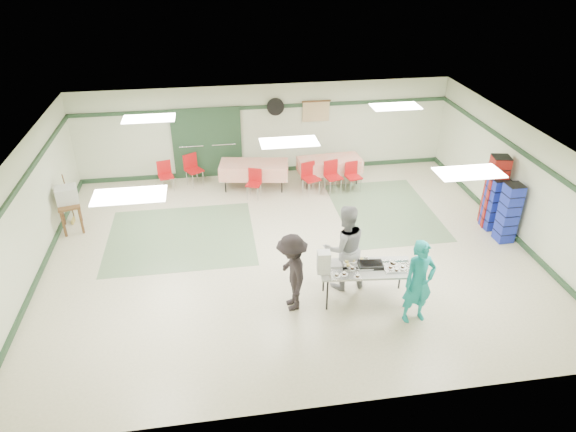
{
  "coord_description": "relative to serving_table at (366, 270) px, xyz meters",
  "views": [
    {
      "loc": [
        -1.56,
        -9.9,
        6.56
      ],
      "look_at": [
        -0.07,
        -0.3,
        1.09
      ],
      "focal_mm": 32.0,
      "sensor_mm": 36.0,
      "label": 1
    }
  ],
  "objects": [
    {
      "name": "floor",
      "position": [
        -1.22,
        1.99,
        -0.72
      ],
      "size": [
        11.0,
        11.0,
        0.0
      ],
      "primitive_type": "plane",
      "color": "beige",
      "rests_on": "ground"
    },
    {
      "name": "ceiling",
      "position": [
        -1.22,
        1.99,
        1.98
      ],
      "size": [
        11.0,
        11.0,
        0.0
      ],
      "primitive_type": "plane",
      "rotation": [
        3.14,
        0.0,
        0.0
      ],
      "color": "white",
      "rests_on": "wall_back"
    },
    {
      "name": "wall_back",
      "position": [
        -1.22,
        6.49,
        0.63
      ],
      "size": [
        11.0,
        0.0,
        11.0
      ],
      "primitive_type": "plane",
      "rotation": [
        1.57,
        0.0,
        0.0
      ],
      "color": "beige",
      "rests_on": "floor"
    },
    {
      "name": "wall_front",
      "position": [
        -1.22,
        -2.51,
        0.63
      ],
      "size": [
        11.0,
        0.0,
        11.0
      ],
      "primitive_type": "plane",
      "rotation": [
        -1.57,
        0.0,
        0.0
      ],
      "color": "beige",
      "rests_on": "floor"
    },
    {
      "name": "wall_left",
      "position": [
        -6.72,
        1.99,
        0.63
      ],
      "size": [
        0.0,
        9.0,
        9.0
      ],
      "primitive_type": "plane",
      "rotation": [
        1.57,
        0.0,
        1.57
      ],
      "color": "beige",
      "rests_on": "floor"
    },
    {
      "name": "wall_right",
      "position": [
        4.28,
        1.99,
        0.63
      ],
      "size": [
        0.0,
        9.0,
        9.0
      ],
      "primitive_type": "plane",
      "rotation": [
        1.57,
        0.0,
        -1.57
      ],
      "color": "beige",
      "rests_on": "floor"
    },
    {
      "name": "trim_back",
      "position": [
        -1.22,
        6.46,
        1.33
      ],
      "size": [
        11.0,
        0.06,
        0.1
      ],
      "primitive_type": "cube",
      "color": "#213D26",
      "rests_on": "wall_back"
    },
    {
      "name": "baseboard_back",
      "position": [
        -1.22,
        6.46,
        -0.66
      ],
      "size": [
        11.0,
        0.06,
        0.12
      ],
      "primitive_type": "cube",
      "color": "#213D26",
      "rests_on": "floor"
    },
    {
      "name": "trim_left",
      "position": [
        -6.69,
        1.99,
        1.33
      ],
      "size": [
        0.06,
        9.0,
        0.1
      ],
      "primitive_type": "cube",
      "rotation": [
        0.0,
        0.0,
        1.57
      ],
      "color": "#213D26",
      "rests_on": "wall_back"
    },
    {
      "name": "baseboard_left",
      "position": [
        -6.69,
        1.99,
        -0.66
      ],
      "size": [
        0.06,
        9.0,
        0.12
      ],
      "primitive_type": "cube",
      "rotation": [
        0.0,
        0.0,
        1.57
      ],
      "color": "#213D26",
      "rests_on": "floor"
    },
    {
      "name": "trim_right",
      "position": [
        4.25,
        1.99,
        1.33
      ],
      "size": [
        0.06,
        9.0,
        0.1
      ],
      "primitive_type": "cube",
      "rotation": [
        0.0,
        0.0,
        1.57
      ],
      "color": "#213D26",
      "rests_on": "wall_back"
    },
    {
      "name": "baseboard_right",
      "position": [
        4.25,
        1.99,
        -0.66
      ],
      "size": [
        0.06,
        9.0,
        0.12
      ],
      "primitive_type": "cube",
      "rotation": [
        0.0,
        0.0,
        1.57
      ],
      "color": "#213D26",
      "rests_on": "floor"
    },
    {
      "name": "green_patch_a",
      "position": [
        -3.72,
        2.99,
        -0.71
      ],
      "size": [
        3.5,
        3.0,
        0.01
      ],
      "primitive_type": "cube",
      "color": "slate",
      "rests_on": "floor"
    },
    {
      "name": "green_patch_b",
      "position": [
        1.58,
        3.49,
        -0.71
      ],
      "size": [
        2.5,
        3.5,
        0.01
      ],
      "primitive_type": "cube",
      "color": "slate",
      "rests_on": "floor"
    },
    {
      "name": "double_door_left",
      "position": [
        -3.42,
        6.43,
        0.33
      ],
      "size": [
        0.9,
        0.06,
        2.1
      ],
      "primitive_type": "cube",
      "color": "gray",
      "rests_on": "floor"
    },
    {
      "name": "double_door_right",
      "position": [
        -2.47,
        6.43,
        0.33
      ],
      "size": [
        0.9,
        0.06,
        2.1
      ],
      "primitive_type": "cube",
      "color": "gray",
      "rests_on": "floor"
    },
    {
      "name": "door_frame",
      "position": [
        -2.95,
        6.41,
        0.33
      ],
      "size": [
        2.0,
        0.03,
        2.15
      ],
      "primitive_type": "cube",
      "color": "#213D26",
      "rests_on": "floor"
    },
    {
      "name": "wall_fan",
      "position": [
        -0.92,
        6.43,
        1.33
      ],
      "size": [
        0.5,
        0.1,
        0.5
      ],
      "primitive_type": "cylinder",
      "rotation": [
        1.57,
        0.0,
        0.0
      ],
      "color": "black",
      "rests_on": "wall_back"
    },
    {
      "name": "scroll_banner",
      "position": [
        0.28,
        6.43,
        1.13
      ],
      "size": [
        0.8,
        0.02,
        0.6
      ],
      "primitive_type": "cube",
      "color": "tan",
      "rests_on": "wall_back"
    },
    {
      "name": "serving_table",
      "position": [
        0.0,
        0.0,
        0.0
      ],
      "size": [
        1.89,
        0.92,
        0.76
      ],
      "rotation": [
        0.0,
        0.0,
        -0.1
      ],
      "color": "#A1A19D",
      "rests_on": "floor"
    },
    {
      "name": "sheet_tray_right",
      "position": [
        0.6,
        -0.1,
        0.06
      ],
      "size": [
        0.58,
        0.46,
        0.02
      ],
      "primitive_type": "cube",
      "rotation": [
        0.0,
        0.0,
        -0.1
      ],
      "color": "silver",
      "rests_on": "serving_table"
    },
    {
      "name": "sheet_tray_mid",
      "position": [
        -0.17,
        0.11,
        0.06
      ],
      "size": [
        0.61,
        0.49,
        0.02
      ],
      "primitive_type": "cube",
      "rotation": [
        0.0,
        0.0,
        -0.1
      ],
      "color": "silver",
      "rests_on": "serving_table"
    },
    {
      "name": "sheet_tray_left",
      "position": [
        -0.48,
        -0.17,
        0.06
      ],
      "size": [
        0.6,
        0.48,
        0.02
      ],
      "primitive_type": "cube",
      "rotation": [
        0.0,
        0.0,
        -0.1
      ],
      "color": "silver",
      "rests_on": "serving_table"
    },
    {
      "name": "baking_pan",
      "position": [
        0.09,
        0.02,
        0.08
      ],
      "size": [
        0.49,
        0.34,
        0.08
      ],
      "primitive_type": "cube",
      "rotation": [
        0.0,
        0.0,
        -0.1
      ],
      "color": "black",
      "rests_on": "serving_table"
    },
    {
      "name": "foam_box_stack",
      "position": [
        -0.86,
        -0.01,
        0.27
      ],
      "size": [
        0.27,
        0.25,
        0.46
      ],
      "primitive_type": "cube",
      "rotation": [
        0.0,
        0.0,
        -0.1
      ],
      "color": "white",
      "rests_on": "serving_table"
    },
    {
      "name": "volunteer_teal",
      "position": [
        0.78,
        -0.73,
        0.14
      ],
      "size": [
        0.68,
        0.49,
        1.72
      ],
      "primitive_type": "imported",
      "rotation": [
        0.0,
        0.0,
        0.14
      ],
      "color": "teal",
      "rests_on": "floor"
    },
    {
      "name": "volunteer_grey",
      "position": [
        -0.32,
        0.51,
        0.22
      ],
      "size": [
        0.97,
        0.79,
        1.86
      ],
      "primitive_type": "imported",
      "rotation": [
        0.0,
        0.0,
        3.24
      ],
      "color": "gray",
      "rests_on": "floor"
    },
    {
      "name": "volunteer_dark",
      "position": [
        -1.48,
        -0.02,
        0.1
      ],
      "size": [
        0.68,
        1.09,
        1.63
      ],
      "primitive_type": "imported",
      "rotation": [
        0.0,
        0.0,
        -1.5
      ],
      "color": "black",
      "rests_on": "floor"
    },
    {
      "name": "dining_table_a",
      "position": [
        0.51,
        5.43,
        -0.15
      ],
      "size": [
        1.84,
        0.91,
        0.77
      ],
      "rotation": [
        0.0,
        0.0,
        0.07
      ],
      "color": "red",
      "rests_on": "floor"
    },
    {
      "name": "dining_table_b",
      "position": [
        -1.69,
        5.43,
        -0.15
      ],
      "size": [
        2.03,
        1.15,
        0.77
      ],
      "rotation": [
        0.0,
        0.0,
        -0.16
      ],
      "color": "red",
      "rests_on": "floor"
    },
    {
      "name": "chair_a",
      "position": [
        0.46,
        4.87,
        -0.16
      ],
      "size": [
        0.51,
        0.51,
        0.91
      ],
      "rotation": [
        0.0,
        0.0,
        0.24
      ],
      "color": "red",
      "rests_on": "floor"
    },
    {
      "name": "chair_b",
      "position": [
        -0.19,
        4.87,
        -0.16
      ],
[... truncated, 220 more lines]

